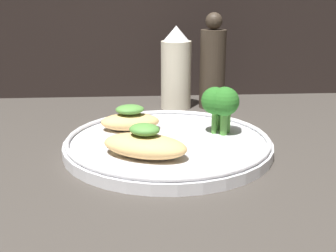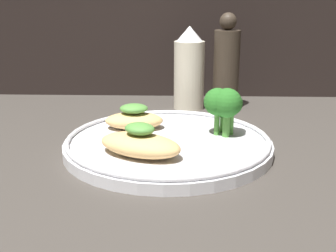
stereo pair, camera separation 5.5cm
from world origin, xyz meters
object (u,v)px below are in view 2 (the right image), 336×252
at_px(broccoli_bunch, 224,104).
at_px(sauce_bottle, 189,70).
at_px(pepper_grinder, 226,66).
at_px(plate, 168,143).

relative_size(broccoli_bunch, sauce_bottle, 0.45).
height_order(broccoli_bunch, pepper_grinder, pepper_grinder).
height_order(plate, pepper_grinder, pepper_grinder).
bearing_deg(plate, broccoli_bunch, 19.24).
xyz_separation_m(plate, sauce_bottle, (0.03, 0.22, 0.06)).
xyz_separation_m(plate, pepper_grinder, (0.10, 0.22, 0.07)).
bearing_deg(sauce_bottle, plate, -97.71).
xyz_separation_m(plate, broccoli_bunch, (0.08, 0.03, 0.05)).
distance_m(plate, sauce_bottle, 0.23).
xyz_separation_m(broccoli_bunch, sauce_bottle, (-0.05, 0.20, 0.01)).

